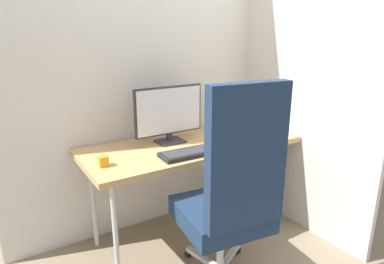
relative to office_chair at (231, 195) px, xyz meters
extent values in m
plane|color=gray|center=(0.14, 0.62, -0.61)|extent=(8.00, 8.00, 0.00)
cube|color=silver|center=(0.14, 0.96, 0.79)|extent=(2.46, 0.04, 2.80)
cube|color=silver|center=(0.93, 0.49, 0.79)|extent=(0.04, 1.57, 2.80)
cube|color=tan|center=(0.14, 0.62, 0.08)|extent=(1.51, 0.62, 0.04)
cylinder|color=silver|center=(-0.51, 0.41, -0.28)|extent=(0.03, 0.03, 0.67)
cylinder|color=silver|center=(0.80, 0.41, -0.28)|extent=(0.03, 0.03, 0.67)
cylinder|color=silver|center=(-0.51, 0.83, -0.28)|extent=(0.03, 0.03, 0.67)
cylinder|color=silver|center=(0.80, 0.83, -0.28)|extent=(0.03, 0.03, 0.67)
sphere|color=black|center=(0.27, 0.23, -0.59)|extent=(0.05, 0.05, 0.05)
cube|color=silver|center=(0.14, 0.17, -0.55)|extent=(0.27, 0.17, 0.03)
sphere|color=black|center=(-0.04, 0.38, -0.59)|extent=(0.05, 0.05, 0.05)
cube|color=silver|center=(-0.01, 0.24, -0.55)|extent=(0.09, 0.29, 0.03)
cylinder|color=silver|center=(0.01, 0.10, -0.38)|extent=(0.04, 0.04, 0.31)
cube|color=navy|center=(0.01, 0.10, -0.16)|extent=(0.53, 0.52, 0.12)
cube|color=navy|center=(-0.02, -0.13, 0.26)|extent=(0.43, 0.13, 0.73)
cube|color=#333338|center=(0.03, 0.71, 0.10)|extent=(0.19, 0.15, 0.01)
cube|color=#333338|center=(0.03, 0.72, 0.14)|extent=(0.04, 0.02, 0.06)
cube|color=#333338|center=(0.03, 0.73, 0.32)|extent=(0.51, 0.02, 0.33)
cube|color=silver|center=(0.03, 0.71, 0.32)|extent=(0.48, 0.01, 0.31)
cube|color=black|center=(0.05, 0.42, 0.11)|extent=(0.47, 0.18, 0.03)
cube|color=#333338|center=(0.05, 0.42, 0.12)|extent=(0.43, 0.14, 0.00)
ellipsoid|color=#9EA0A5|center=(0.45, 0.48, 0.11)|extent=(0.07, 0.10, 0.03)
cylinder|color=#9EA0A5|center=(0.62, 0.78, 0.15)|extent=(0.08, 0.08, 0.11)
cylinder|color=#B2B5BA|center=(0.61, 0.78, 0.21)|extent=(0.03, 0.01, 0.13)
cylinder|color=#B2B5BA|center=(0.62, 0.78, 0.21)|extent=(0.03, 0.01, 0.13)
torus|color=purple|center=(0.62, 0.78, 0.16)|extent=(0.04, 0.03, 0.01)
cylinder|color=purple|center=(0.62, 0.76, 0.19)|extent=(0.01, 0.02, 0.13)
cylinder|color=purple|center=(0.62, 0.79, 0.19)|extent=(0.02, 0.01, 0.12)
cube|color=#334C8C|center=(0.76, 0.53, 0.10)|extent=(0.17, 0.21, 0.02)
cube|color=orange|center=(-0.51, 0.53, 0.13)|extent=(0.05, 0.05, 0.06)
camera|label=1|loc=(-1.06, -1.27, 0.84)|focal=31.76mm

